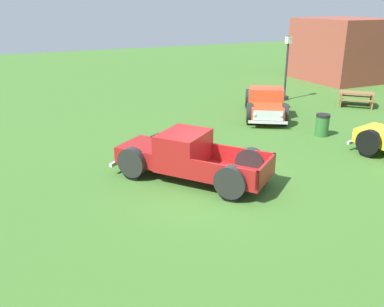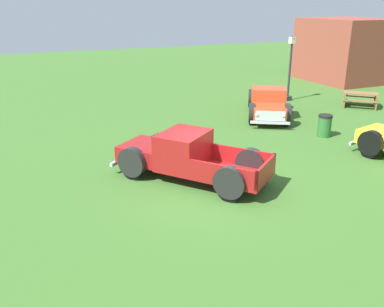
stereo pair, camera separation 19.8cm
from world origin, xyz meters
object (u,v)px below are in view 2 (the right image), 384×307
object	(u,v)px
pickup_truck_foreground	(182,156)
pickup_truck_behind_left	(268,104)
trash_can	(325,126)
lamp_post_far	(290,67)
picnic_table	(360,98)

from	to	relation	value
pickup_truck_foreground	pickup_truck_behind_left	distance (m)	8.49
trash_can	pickup_truck_behind_left	bearing A→B (deg)	-172.29
pickup_truck_foreground	pickup_truck_behind_left	size ratio (longest dim) A/B	1.02
pickup_truck_behind_left	trash_can	size ratio (longest dim) A/B	5.29
lamp_post_far	trash_can	bearing A→B (deg)	-23.92
picnic_table	pickup_truck_behind_left	bearing A→B (deg)	-91.48
pickup_truck_foreground	lamp_post_far	xyz separation A→B (m)	(-7.85, 10.08, 1.18)
trash_can	picnic_table	bearing A→B (deg)	121.88
pickup_truck_behind_left	trash_can	distance (m)	3.58
pickup_truck_behind_left	pickup_truck_foreground	bearing A→B (deg)	-53.23
lamp_post_far	picnic_table	distance (m)	4.19
pickup_truck_foreground	lamp_post_far	bearing A→B (deg)	127.91
trash_can	pickup_truck_foreground	bearing A→B (deg)	-78.01
pickup_truck_behind_left	picnic_table	size ratio (longest dim) A/B	2.16
pickup_truck_behind_left	trash_can	bearing A→B (deg)	7.71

